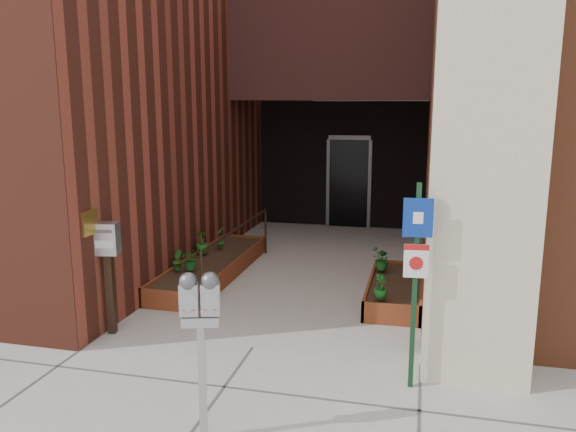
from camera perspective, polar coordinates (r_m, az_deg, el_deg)
The scene contains 15 objects.
ground at distance 7.04m, azimuth -3.65°, elevation -13.21°, with size 80.00×80.00×0.00m, color #9E9991.
architecture at distance 13.34m, azimuth 4.63°, elevation 20.13°, with size 20.00×14.60×10.00m.
planter_left at distance 9.87m, azimuth -7.64°, elevation -5.21°, with size 0.90×3.60×0.30m.
planter_right at distance 8.77m, azimuth 10.85°, elevation -7.43°, with size 0.80×2.20×0.30m.
handrail at distance 9.51m, azimuth -5.03°, elevation -1.97°, with size 0.04×3.34×0.90m.
parking_meter at distance 4.88m, azimuth -8.92°, elevation -9.57°, with size 0.36×0.22×1.53m.
sign_post at distance 5.80m, azimuth 12.85°, elevation -4.89°, with size 0.30×0.08×2.16m.
payment_dropbox at distance 7.46m, azimuth -17.83°, elevation -3.72°, with size 0.33×0.27×1.46m.
shrub_left_a at distance 9.17m, azimuth -9.84°, elevation -4.30°, with size 0.32×0.32×0.36m, color #19591C.
shrub_left_b at distance 9.20m, azimuth -11.22°, elevation -4.41°, with size 0.18×0.18×0.33m, color #23631C.
shrub_left_c at distance 10.13m, azimuth -8.72°, elevation -2.63°, with size 0.23×0.23×0.41m, color #24611B.
shrub_left_d at distance 10.46m, azimuth -6.92°, elevation -2.17°, with size 0.21×0.21×0.40m, color #2B621C.
shrub_right_a at distance 7.82m, azimuth 9.41°, elevation -7.09°, with size 0.19×0.19×0.34m, color #1A5B1E.
shrub_right_b at distance 9.24m, azimuth 9.56°, elevation -4.31°, with size 0.17×0.17×0.32m, color #1A5D1A.
shrub_right_c at distance 9.13m, azimuth 9.51°, elevation -4.37°, with size 0.32×0.32×0.36m, color #1C6321.
Camera 1 is at (1.93, -6.11, 2.91)m, focal length 35.00 mm.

